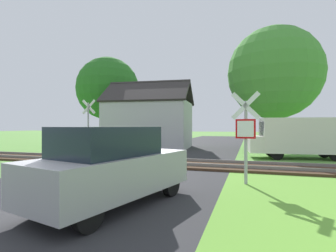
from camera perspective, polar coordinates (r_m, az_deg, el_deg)
The scene contains 10 objects.
ground_plane at distance 6.88m, azimuth -24.91°, elevation -15.16°, with size 160.00×160.00×0.00m, color #5B933D.
road_asphalt at distance 8.42m, azimuth -15.50°, elevation -12.31°, with size 7.44×80.00×0.01m, color #2D2D30.
rail_track at distance 12.63m, azimuth -3.55°, elevation -7.93°, with size 60.00×2.60×0.22m.
stop_sign_near at distance 8.43m, azimuth 16.55°, elevation -1.20°, with size 0.87×0.18×2.86m.
crossing_sign_far at distance 16.18m, azimuth -16.95°, elevation 0.52°, with size 0.88×0.14×3.38m.
house at distance 21.85m, azimuth -4.08°, elevation 0.62°, with size 7.31×5.87×5.56m.
tree_right at distance 20.72m, azimuth 22.14°, elevation 10.62°, with size 6.62×6.62×8.93m.
tree_left at distance 26.92m, azimuth -12.97°, elevation 7.94°, with size 6.15×6.15×8.60m.
mail_truck at distance 16.08m, azimuth 26.44°, elevation -2.00°, with size 5.08×2.40×2.24m.
parked_car at distance 6.08m, azimuth -12.06°, elevation -8.56°, with size 2.57×4.28×1.78m.
Camera 1 is at (4.46, -4.91, 1.80)m, focal length 28.00 mm.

